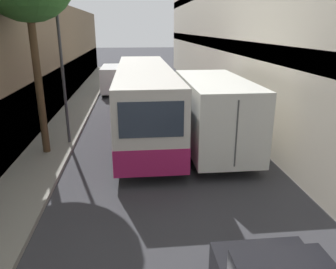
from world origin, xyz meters
name	(u,v)px	position (x,y,z in m)	size (l,w,h in m)	color
ground_plane	(160,149)	(0.00, 15.00, 0.00)	(150.00, 150.00, 0.00)	#38383D
sidewalk_left	(48,152)	(-4.59, 15.00, 0.07)	(1.90, 60.00, 0.15)	gray
bus	(145,99)	(-0.51, 17.30, 1.69)	(2.44, 11.70, 3.19)	silver
box_truck	(209,108)	(2.18, 15.53, 1.64)	(2.39, 8.21, 3.00)	silver
panel_van	(115,78)	(-2.45, 27.85, 1.15)	(1.95, 4.30, 2.08)	silver
street_lamp	(57,20)	(-3.89, 15.96, 5.20)	(0.36, 0.80, 7.38)	#38383D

